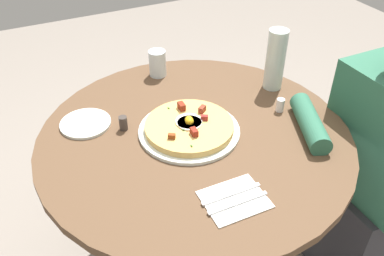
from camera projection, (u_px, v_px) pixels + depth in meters
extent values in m
cylinder|color=brown|center=(195.00, 137.00, 1.36)|extent=(1.03, 1.03, 0.03)
cylinder|color=#333338|center=(194.00, 212.00, 1.59)|extent=(0.12, 0.12, 0.71)
cube|color=#2D2D33|center=(354.00, 227.00, 1.69)|extent=(0.32, 0.28, 0.45)
cylinder|color=#2D664C|center=(310.00, 123.00, 1.35)|extent=(0.27, 0.17, 0.07)
cylinder|color=silver|center=(189.00, 131.00, 1.36)|extent=(0.33, 0.33, 0.01)
cylinder|color=tan|center=(189.00, 127.00, 1.35)|extent=(0.29, 0.29, 0.02)
cylinder|color=white|center=(189.00, 123.00, 1.34)|extent=(0.08, 0.08, 0.01)
sphere|color=yellow|center=(189.00, 122.00, 1.33)|extent=(0.03, 0.03, 0.03)
cylinder|color=white|center=(189.00, 121.00, 1.34)|extent=(0.09, 0.09, 0.01)
sphere|color=yellow|center=(189.00, 120.00, 1.34)|extent=(0.03, 0.03, 0.03)
cube|color=maroon|center=(180.00, 107.00, 1.40)|extent=(0.03, 0.02, 0.02)
cube|color=maroon|center=(194.00, 132.00, 1.29)|extent=(0.03, 0.02, 0.02)
cube|color=brown|center=(172.00, 136.00, 1.27)|extent=(0.02, 0.03, 0.02)
cube|color=maroon|center=(202.00, 109.00, 1.39)|extent=(0.03, 0.03, 0.02)
cube|color=maroon|center=(204.00, 118.00, 1.35)|extent=(0.02, 0.03, 0.02)
cube|color=#387F2D|center=(195.00, 130.00, 1.31)|extent=(0.01, 0.01, 0.00)
cube|color=#387F2D|center=(169.00, 108.00, 1.41)|extent=(0.01, 0.01, 0.00)
cube|color=#387F2D|center=(184.00, 125.00, 1.33)|extent=(0.01, 0.00, 0.00)
cube|color=#387F2D|center=(184.00, 130.00, 1.31)|extent=(0.00, 0.01, 0.00)
cube|color=#387F2D|center=(192.00, 126.00, 1.33)|extent=(0.00, 0.01, 0.00)
cube|color=#387F2D|center=(192.00, 146.00, 1.25)|extent=(0.01, 0.00, 0.00)
cylinder|color=silver|center=(86.00, 123.00, 1.39)|extent=(0.17, 0.17, 0.01)
cube|color=white|center=(234.00, 199.00, 1.12)|extent=(0.14, 0.17, 0.00)
cube|color=silver|center=(238.00, 203.00, 1.10)|extent=(0.02, 0.18, 0.00)
cube|color=silver|center=(231.00, 194.00, 1.13)|extent=(0.02, 0.18, 0.00)
cylinder|color=silver|center=(157.00, 63.00, 1.63)|extent=(0.07, 0.07, 0.11)
cylinder|color=silver|center=(275.00, 60.00, 1.52)|extent=(0.07, 0.07, 0.23)
cylinder|color=white|center=(280.00, 105.00, 1.44)|extent=(0.03, 0.03, 0.05)
cylinder|color=#3F3833|center=(123.00, 123.00, 1.36)|extent=(0.03, 0.03, 0.05)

